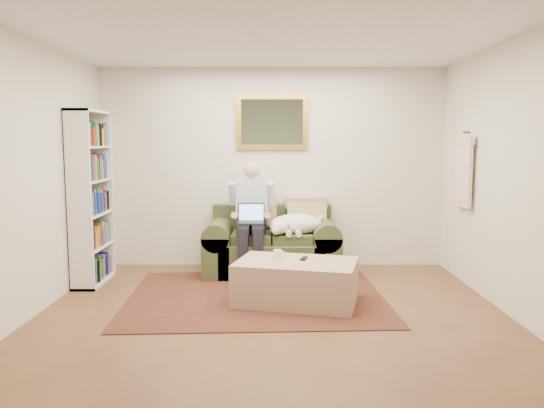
{
  "coord_description": "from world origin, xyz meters",
  "views": [
    {
      "loc": [
        0.02,
        -4.48,
        1.64
      ],
      "look_at": [
        -0.0,
        1.41,
        0.95
      ],
      "focal_mm": 35.0,
      "sensor_mm": 36.0,
      "label": 1
    }
  ],
  "objects_px": {
    "sleeping_dog": "(296,224)",
    "coffee_mug": "(278,254)",
    "ottoman": "(296,282)",
    "bookshelf": "(91,198)",
    "seated_man": "(251,220)",
    "sofa": "(272,251)",
    "laptop": "(251,218)"
  },
  "relations": [
    {
      "from": "sofa",
      "to": "ottoman",
      "type": "xyz_separation_m",
      "value": [
        0.25,
        -1.24,
        -0.07
      ]
    },
    {
      "from": "ottoman",
      "to": "coffee_mug",
      "type": "height_order",
      "value": "coffee_mug"
    },
    {
      "from": "laptop",
      "to": "coffee_mug",
      "type": "xyz_separation_m",
      "value": [
        0.31,
        -0.94,
        -0.25
      ]
    },
    {
      "from": "sleeping_dog",
      "to": "bookshelf",
      "type": "relative_size",
      "value": 0.34
    },
    {
      "from": "seated_man",
      "to": "sofa",
      "type": "bearing_deg",
      "value": 31.45
    },
    {
      "from": "sofa",
      "to": "sleeping_dog",
      "type": "xyz_separation_m",
      "value": [
        0.3,
        -0.08,
        0.35
      ]
    },
    {
      "from": "sofa",
      "to": "bookshelf",
      "type": "bearing_deg",
      "value": -168.01
    },
    {
      "from": "coffee_mug",
      "to": "bookshelf",
      "type": "distance_m",
      "value": 2.33
    },
    {
      "from": "sleeping_dog",
      "to": "bookshelf",
      "type": "bearing_deg",
      "value": -171.44
    },
    {
      "from": "sofa",
      "to": "coffee_mug",
      "type": "xyz_separation_m",
      "value": [
        0.06,
        -1.16,
        0.2
      ]
    },
    {
      "from": "seated_man",
      "to": "ottoman",
      "type": "bearing_deg",
      "value": -65.16
    },
    {
      "from": "sleeping_dog",
      "to": "ottoman",
      "type": "xyz_separation_m",
      "value": [
        -0.04,
        -1.16,
        -0.42
      ]
    },
    {
      "from": "sleeping_dog",
      "to": "ottoman",
      "type": "bearing_deg",
      "value": -92.2
    },
    {
      "from": "ottoman",
      "to": "coffee_mug",
      "type": "xyz_separation_m",
      "value": [
        -0.19,
        0.08,
        0.27
      ]
    },
    {
      "from": "coffee_mug",
      "to": "bookshelf",
      "type": "xyz_separation_m",
      "value": [
        -2.16,
        0.71,
        0.51
      ]
    },
    {
      "from": "sleeping_dog",
      "to": "coffee_mug",
      "type": "distance_m",
      "value": 1.11
    },
    {
      "from": "sofa",
      "to": "ottoman",
      "type": "height_order",
      "value": "sofa"
    },
    {
      "from": "ottoman",
      "to": "bookshelf",
      "type": "height_order",
      "value": "bookshelf"
    },
    {
      "from": "seated_man",
      "to": "ottoman",
      "type": "relative_size",
      "value": 1.17
    },
    {
      "from": "sleeping_dog",
      "to": "coffee_mug",
      "type": "xyz_separation_m",
      "value": [
        -0.24,
        -1.07,
        -0.15
      ]
    },
    {
      "from": "laptop",
      "to": "bookshelf",
      "type": "relative_size",
      "value": 0.16
    },
    {
      "from": "sofa",
      "to": "coffee_mug",
      "type": "height_order",
      "value": "sofa"
    },
    {
      "from": "sofa",
      "to": "laptop",
      "type": "bearing_deg",
      "value": -138.98
    },
    {
      "from": "laptop",
      "to": "bookshelf",
      "type": "distance_m",
      "value": 1.88
    },
    {
      "from": "coffee_mug",
      "to": "bookshelf",
      "type": "bearing_deg",
      "value": 161.67
    },
    {
      "from": "sofa",
      "to": "seated_man",
      "type": "height_order",
      "value": "seated_man"
    },
    {
      "from": "laptop",
      "to": "bookshelf",
      "type": "height_order",
      "value": "bookshelf"
    },
    {
      "from": "sleeping_dog",
      "to": "coffee_mug",
      "type": "height_order",
      "value": "sleeping_dog"
    },
    {
      "from": "sleeping_dog",
      "to": "bookshelf",
      "type": "xyz_separation_m",
      "value": [
        -2.39,
        -0.36,
        0.36
      ]
    },
    {
      "from": "ottoman",
      "to": "bookshelf",
      "type": "xyz_separation_m",
      "value": [
        -2.35,
        0.8,
        0.78
      ]
    },
    {
      "from": "seated_man",
      "to": "bookshelf",
      "type": "distance_m",
      "value": 1.89
    },
    {
      "from": "bookshelf",
      "to": "coffee_mug",
      "type": "bearing_deg",
      "value": -18.33
    }
  ]
}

